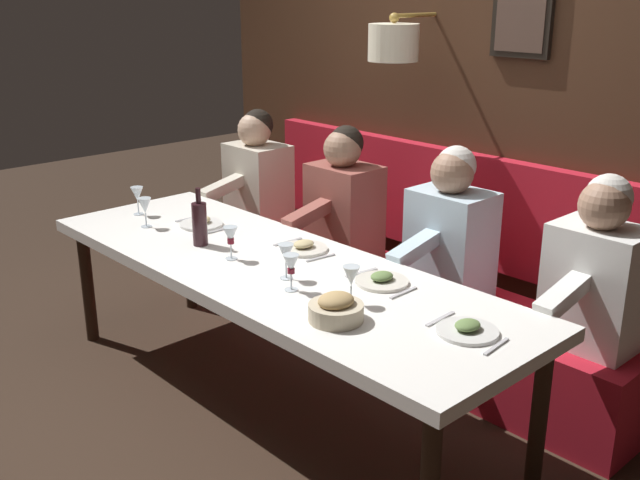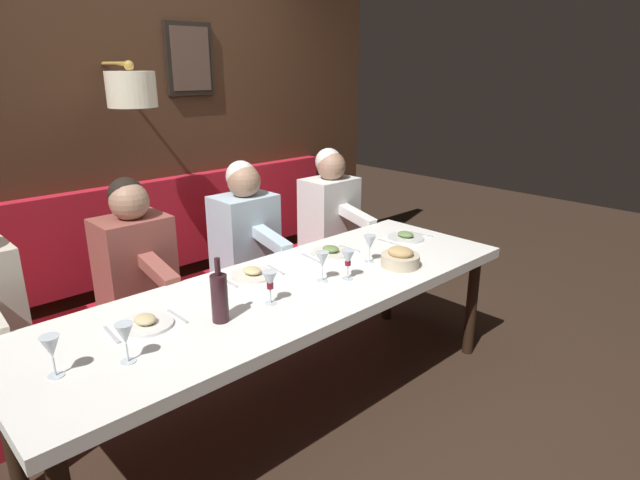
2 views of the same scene
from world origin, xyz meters
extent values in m
plane|color=#332319|center=(0.00, 0.00, 0.00)|extent=(12.00, 12.00, 0.00)
cube|color=white|center=(0.00, 0.00, 0.71)|extent=(0.90, 2.74, 0.06)
cylinder|color=black|center=(-0.35, 1.27, 0.34)|extent=(0.07, 0.07, 0.68)
cylinder|color=black|center=(0.35, -1.27, 0.34)|extent=(0.07, 0.07, 0.68)
cylinder|color=black|center=(0.35, 1.27, 0.34)|extent=(0.07, 0.07, 0.68)
cube|color=red|center=(0.89, 0.00, 0.23)|extent=(0.52, 2.94, 0.45)
cube|color=#422819|center=(1.48, 0.00, 1.45)|extent=(0.10, 4.14, 2.90)
cube|color=red|center=(1.39, 0.00, 0.77)|extent=(0.10, 2.94, 0.64)
cube|color=black|center=(1.42, -0.36, 1.87)|extent=(0.04, 0.35, 0.47)
cube|color=#4C382D|center=(1.40, -0.36, 1.87)|extent=(0.01, 0.29, 0.41)
cylinder|color=#A37F38|center=(1.25, 0.23, 1.84)|extent=(0.35, 0.02, 0.02)
cylinder|color=beige|center=(1.08, 0.23, 1.70)|extent=(0.28, 0.28, 0.20)
sphere|color=#A37F38|center=(1.08, 0.23, 1.83)|extent=(0.06, 0.06, 0.06)
cube|color=white|center=(0.89, -1.18, 0.73)|extent=(0.30, 0.40, 0.56)
sphere|color=#A37A60|center=(0.87, -1.18, 1.11)|extent=(0.22, 0.22, 0.22)
sphere|color=silver|center=(0.90, -1.18, 1.14)|extent=(0.20, 0.20, 0.20)
cube|color=white|center=(0.60, -1.18, 0.77)|extent=(0.33, 0.09, 0.14)
cube|color=silver|center=(0.89, -0.38, 0.73)|extent=(0.30, 0.40, 0.56)
sphere|color=#A37A60|center=(0.87, -0.38, 1.11)|extent=(0.22, 0.22, 0.22)
sphere|color=silver|center=(0.90, -0.38, 1.14)|extent=(0.20, 0.20, 0.20)
cube|color=silver|center=(0.60, -0.38, 0.77)|extent=(0.33, 0.09, 0.14)
cube|color=#934C42|center=(0.89, 0.40, 0.73)|extent=(0.30, 0.40, 0.56)
sphere|color=#A37A60|center=(0.87, 0.40, 1.11)|extent=(0.22, 0.22, 0.22)
sphere|color=black|center=(0.90, 0.40, 1.14)|extent=(0.20, 0.20, 0.20)
cube|color=#934C42|center=(0.60, 0.40, 0.77)|extent=(0.33, 0.09, 0.14)
cube|color=beige|center=(0.89, 1.22, 0.73)|extent=(0.30, 0.40, 0.56)
sphere|color=#D1A889|center=(0.87, 1.22, 1.11)|extent=(0.22, 0.22, 0.22)
sphere|color=black|center=(0.90, 1.22, 1.14)|extent=(0.20, 0.20, 0.20)
cube|color=beige|center=(0.60, 1.22, 0.77)|extent=(0.33, 0.09, 0.14)
cylinder|color=silver|center=(0.21, -0.52, 0.75)|extent=(0.24, 0.24, 0.01)
ellipsoid|color=#668447|center=(0.21, -0.52, 0.77)|extent=(0.11, 0.09, 0.04)
cube|color=silver|center=(0.19, -0.67, 0.74)|extent=(0.17, 0.02, 0.01)
cube|color=silver|center=(0.23, -0.38, 0.74)|extent=(0.18, 0.04, 0.01)
cylinder|color=white|center=(0.10, 0.73, 0.75)|extent=(0.24, 0.24, 0.01)
ellipsoid|color=#D1BC84|center=(0.10, 0.73, 0.77)|extent=(0.11, 0.09, 0.04)
cube|color=silver|center=(0.08, 0.58, 0.74)|extent=(0.17, 0.01, 0.01)
cube|color=silver|center=(0.12, 0.87, 0.74)|extent=(0.18, 0.03, 0.01)
cylinder|color=silver|center=(0.07, -1.09, 0.75)|extent=(0.24, 0.24, 0.01)
ellipsoid|color=#668447|center=(0.07, -1.09, 0.77)|extent=(0.11, 0.09, 0.04)
cube|color=silver|center=(0.05, -1.23, 0.74)|extent=(0.17, 0.03, 0.01)
cube|color=silver|center=(0.09, -0.94, 0.74)|extent=(0.18, 0.02, 0.01)
cylinder|color=silver|center=(0.24, 0.04, 0.75)|extent=(0.24, 0.24, 0.01)
ellipsoid|color=#D1BC84|center=(0.24, 0.04, 0.77)|extent=(0.11, 0.09, 0.04)
cube|color=silver|center=(0.22, -0.11, 0.74)|extent=(0.17, 0.03, 0.01)
cube|color=silver|center=(0.26, 0.18, 0.74)|extent=(0.18, 0.02, 0.01)
cylinder|color=silver|center=(-0.14, -0.31, 0.74)|extent=(0.06, 0.06, 0.00)
cylinder|color=silver|center=(-0.14, -0.31, 0.78)|extent=(0.01, 0.01, 0.07)
cone|color=silver|center=(-0.14, -0.31, 0.86)|extent=(0.07, 0.07, 0.08)
cylinder|color=maroon|center=(-0.14, -0.31, 0.83)|extent=(0.03, 0.03, 0.02)
cylinder|color=silver|center=(-0.10, 0.18, 0.74)|extent=(0.06, 0.06, 0.00)
cylinder|color=silver|center=(-0.10, 0.18, 0.78)|extent=(0.01, 0.01, 0.07)
cone|color=silver|center=(-0.10, 0.18, 0.86)|extent=(0.07, 0.07, 0.08)
cylinder|color=maroon|center=(-0.10, 0.18, 0.83)|extent=(0.03, 0.03, 0.03)
cylinder|color=silver|center=(-0.05, -0.59, 0.74)|extent=(0.06, 0.06, 0.00)
cylinder|color=silver|center=(-0.05, -0.59, 0.78)|extent=(0.01, 0.01, 0.07)
cone|color=silver|center=(-0.05, -0.59, 0.86)|extent=(0.07, 0.07, 0.08)
cylinder|color=silver|center=(-0.07, -0.19, 0.74)|extent=(0.06, 0.06, 0.00)
cylinder|color=silver|center=(-0.07, -0.19, 0.78)|extent=(0.01, 0.01, 0.07)
cone|color=silver|center=(-0.07, -0.19, 0.86)|extent=(0.07, 0.07, 0.08)
cylinder|color=silver|center=(-0.05, 1.15, 0.74)|extent=(0.06, 0.06, 0.00)
cylinder|color=silver|center=(-0.05, 1.15, 0.78)|extent=(0.01, 0.01, 0.07)
cone|color=silver|center=(-0.05, 1.15, 0.86)|extent=(0.07, 0.07, 0.08)
cylinder|color=silver|center=(-0.14, 0.91, 0.74)|extent=(0.06, 0.06, 0.00)
cylinder|color=silver|center=(-0.14, 0.91, 0.78)|extent=(0.01, 0.01, 0.07)
cone|color=silver|center=(-0.14, 0.91, 0.86)|extent=(0.07, 0.07, 0.08)
cylinder|color=#33191E|center=(-0.09, 0.46, 0.85)|extent=(0.08, 0.08, 0.22)
cylinder|color=#33191E|center=(-0.09, 0.46, 1.00)|extent=(0.03, 0.03, 0.08)
cylinder|color=beige|center=(-0.22, -0.66, 0.78)|extent=(0.22, 0.22, 0.07)
ellipsoid|color=tan|center=(-0.22, -0.66, 0.83)|extent=(0.15, 0.13, 0.06)
camera|label=1|loc=(-2.08, -2.58, 1.99)|focal=41.64mm
camera|label=2|loc=(-1.95, 1.62, 1.83)|focal=29.83mm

